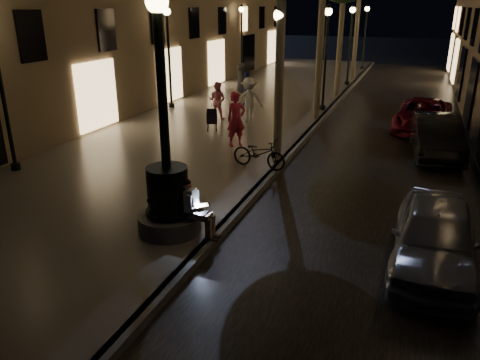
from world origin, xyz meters
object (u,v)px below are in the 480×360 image
at_px(lamp_left_b, 168,43).
at_px(pedestrian_white, 249,100).
at_px(car_second, 436,136).
at_px(bicycle, 259,153).
at_px(lamp_curb_c, 351,34).
at_px(pedestrian_pink, 217,100).
at_px(car_third, 423,115).
at_px(pedestrian_blue, 247,89).
at_px(lamp_left_c, 242,32).
at_px(lamp_curb_b, 326,44).
at_px(car_front, 435,237).
at_px(pedestrian_red, 236,119).
at_px(fountain_lamppost, 168,188).
at_px(lamp_curb_d, 366,28).
at_px(pedestrian_dark, 241,78).
at_px(stroller, 212,117).
at_px(seated_man_laptop, 194,206).
at_px(lamp_curb_a, 278,64).

relative_size(lamp_left_b, pedestrian_white, 2.56).
relative_size(car_second, bicycle, 2.38).
xyz_separation_m(lamp_curb_c, pedestrian_pink, (-3.98, -11.55, -2.22)).
bearing_deg(pedestrian_pink, car_third, -168.37).
xyz_separation_m(lamp_left_b, pedestrian_blue, (3.35, 1.67, -2.20)).
bearing_deg(lamp_left_c, pedestrian_blue, -68.12).
bearing_deg(pedestrian_pink, lamp_curb_b, -138.85).
height_order(car_front, pedestrian_red, pedestrian_red).
height_order(pedestrian_red, pedestrian_blue, pedestrian_red).
relative_size(lamp_left_c, car_second, 1.14).
xyz_separation_m(fountain_lamppost, lamp_curb_d, (0.70, 30.00, 2.02)).
height_order(lamp_curb_b, pedestrian_dark, lamp_curb_b).
distance_m(stroller, car_second, 8.38).
relative_size(seated_man_laptop, bicycle, 0.73).
height_order(pedestrian_blue, pedestrian_dark, pedestrian_blue).
distance_m(lamp_curb_b, pedestrian_white, 4.82).
relative_size(seated_man_laptop, lamp_left_c, 0.27).
xyz_separation_m(lamp_curb_b, lamp_curb_c, (0.00, 8.00, 0.00)).
bearing_deg(lamp_curb_d, pedestrian_blue, -102.94).
bearing_deg(lamp_left_b, lamp_curb_c, 54.63).
height_order(car_front, car_second, car_second).
bearing_deg(lamp_curb_c, seated_man_laptop, -90.23).
bearing_deg(pedestrian_red, lamp_curb_d, 40.94).
bearing_deg(lamp_left_c, pedestrian_pink, -74.87).
xyz_separation_m(pedestrian_pink, bicycle, (3.79, -5.66, -0.35)).
bearing_deg(seated_man_laptop, lamp_curb_b, 89.64).
distance_m(lamp_curb_c, pedestrian_pink, 12.41).
distance_m(fountain_lamppost, car_second, 10.43).
relative_size(lamp_curb_a, lamp_curb_c, 1.00).
height_order(fountain_lamppost, pedestrian_white, fountain_lamppost).
distance_m(lamp_left_c, pedestrian_blue, 9.24).
bearing_deg(fountain_lamppost, pedestrian_white, 99.85).
height_order(seated_man_laptop, stroller, seated_man_laptop).
height_order(car_third, pedestrian_white, pedestrian_white).
bearing_deg(lamp_curb_c, pedestrian_blue, -114.25).
relative_size(stroller, pedestrian_red, 0.53).
relative_size(stroller, car_third, 0.23).
bearing_deg(lamp_left_b, seated_man_laptop, -59.70).
bearing_deg(bicycle, pedestrian_pink, 42.40).
bearing_deg(pedestrian_dark, pedestrian_pink, 167.97).
relative_size(lamp_left_b, stroller, 4.67).
relative_size(car_second, car_third, 0.92).
xyz_separation_m(car_second, bicycle, (-5.14, -3.96, -0.03)).
xyz_separation_m(lamp_curb_a, pedestrian_dark, (-5.29, 11.01, -2.20)).
distance_m(lamp_curb_b, car_second, 7.66).
bearing_deg(lamp_curb_d, lamp_curb_b, -90.00).
bearing_deg(stroller, pedestrian_white, 40.79).
bearing_deg(lamp_curb_d, lamp_curb_a, -90.00).
bearing_deg(stroller, lamp_curb_b, 34.41).
distance_m(car_second, pedestrian_pink, 9.10).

